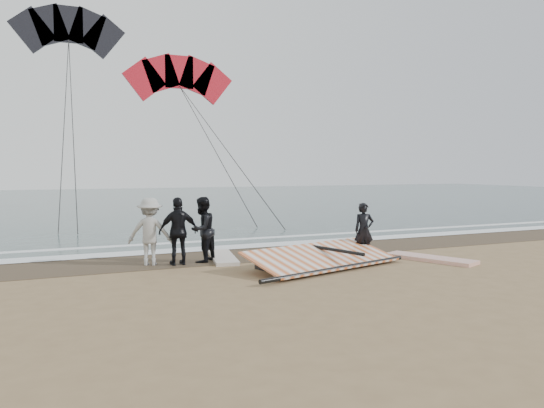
{
  "coord_description": "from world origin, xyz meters",
  "views": [
    {
      "loc": [
        -5.42,
        -10.24,
        2.56
      ],
      "look_at": [
        0.43,
        3.0,
        1.6
      ],
      "focal_mm": 35.0,
      "sensor_mm": 36.0,
      "label": 1
    }
  ],
  "objects_px": {
    "board_cream": "(223,257)",
    "sail_rig": "(318,259)",
    "board_white": "(430,258)",
    "man_main": "(364,230)"
  },
  "relations": [
    {
      "from": "man_main",
      "to": "board_cream",
      "type": "relative_size",
      "value": 0.67
    },
    {
      "from": "man_main",
      "to": "board_white",
      "type": "xyz_separation_m",
      "value": [
        1.46,
        -1.13,
        -0.74
      ]
    },
    {
      "from": "man_main",
      "to": "board_white",
      "type": "height_order",
      "value": "man_main"
    },
    {
      "from": "board_cream",
      "to": "sail_rig",
      "type": "bearing_deg",
      "value": -37.18
    },
    {
      "from": "sail_rig",
      "to": "man_main",
      "type": "bearing_deg",
      "value": 20.79
    },
    {
      "from": "board_white",
      "to": "board_cream",
      "type": "relative_size",
      "value": 1.07
    },
    {
      "from": "man_main",
      "to": "sail_rig",
      "type": "bearing_deg",
      "value": -144.96
    },
    {
      "from": "board_white",
      "to": "board_cream",
      "type": "distance_m",
      "value": 5.85
    },
    {
      "from": "board_cream",
      "to": "sail_rig",
      "type": "height_order",
      "value": "sail_rig"
    },
    {
      "from": "board_white",
      "to": "sail_rig",
      "type": "height_order",
      "value": "sail_rig"
    }
  ]
}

